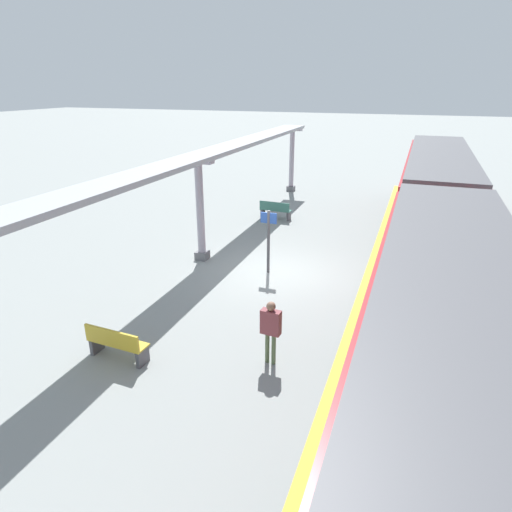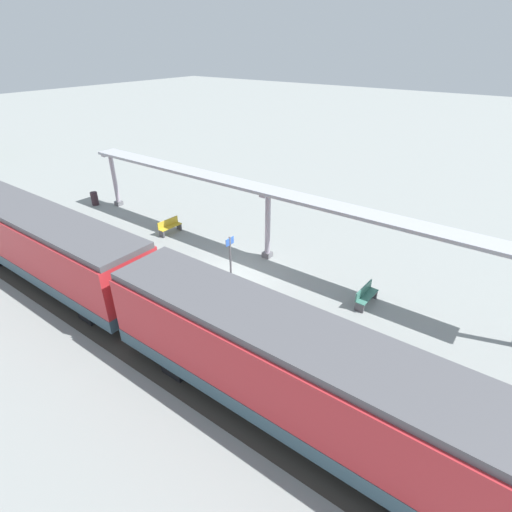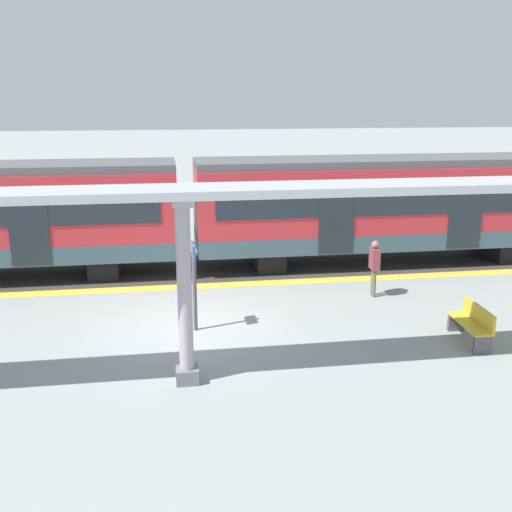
{
  "view_description": "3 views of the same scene",
  "coord_description": "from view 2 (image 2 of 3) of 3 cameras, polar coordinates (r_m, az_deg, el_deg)",
  "views": [
    {
      "loc": [
        -4.2,
        13.46,
        6.11
      ],
      "look_at": [
        0.13,
        1.66,
        1.19
      ],
      "focal_mm": 31.06,
      "sensor_mm": 36.0,
      "label": 1
    },
    {
      "loc": [
        -12.24,
        -10.59,
        10.28
      ],
      "look_at": [
        0.03,
        -1.61,
        1.82
      ],
      "focal_mm": 27.35,
      "sensor_mm": 36.0,
      "label": 2
    },
    {
      "loc": [
        13.77,
        -0.55,
        5.42
      ],
      "look_at": [
        0.55,
        1.51,
        1.85
      ],
      "focal_mm": 42.23,
      "sensor_mm": 36.0,
      "label": 3
    }
  ],
  "objects": [
    {
      "name": "canopy_beam",
      "position": [
        19.74,
        0.77,
        9.76
      ],
      "size": [
        1.2,
        25.58,
        0.16
      ],
      "primitive_type": "cube",
      "color": "#A8AAB2",
      "rests_on": "canopy_pillar_nearest"
    },
    {
      "name": "ground_plane",
      "position": [
        19.17,
        -3.95,
        -3.42
      ],
      "size": [
        176.0,
        176.0,
        0.0
      ],
      "primitive_type": "plane",
      "color": "gray"
    },
    {
      "name": "trash_bin",
      "position": [
        30.03,
        -22.54,
        7.76
      ],
      "size": [
        0.48,
        0.48,
        0.93
      ],
      "primitive_type": "cylinder",
      "color": "#302127",
      "rests_on": "ground"
    },
    {
      "name": "train_near_carriage",
      "position": [
        11.87,
        4.78,
        -16.42
      ],
      "size": [
        2.65,
        12.64,
        3.48
      ],
      "color": "red",
      "rests_on": "ground"
    },
    {
      "name": "canopy_pillar_second",
      "position": [
        20.22,
        1.72,
        4.46
      ],
      "size": [
        1.1,
        0.44,
        3.67
      ],
      "color": "slate",
      "rests_on": "ground"
    },
    {
      "name": "bench_near_end",
      "position": [
        17.87,
        15.72,
        -5.56
      ],
      "size": [
        1.52,
        0.52,
        0.86
      ],
      "color": "#3B7566",
      "rests_on": "ground"
    },
    {
      "name": "train_far_carriage",
      "position": [
        20.61,
        -28.14,
        1.22
      ],
      "size": [
        2.65,
        12.64,
        3.48
      ],
      "color": "red",
      "rests_on": "ground"
    },
    {
      "name": "platform_info_sign",
      "position": [
        18.72,
        -3.79,
        0.44
      ],
      "size": [
        0.56,
        0.1,
        2.2
      ],
      "color": "#4C4C51",
      "rests_on": "ground"
    },
    {
      "name": "canopy_pillar_third",
      "position": [
        28.96,
        -19.99,
        10.45
      ],
      "size": [
        1.1,
        0.44,
        3.67
      ],
      "color": "slate",
      "rests_on": "ground"
    },
    {
      "name": "trackbed",
      "position": [
        16.44,
        -15.33,
        -10.87
      ],
      "size": [
        3.2,
        43.75,
        0.01
      ],
      "primitive_type": "cube",
      "color": "#38332D",
      "rests_on": "ground"
    },
    {
      "name": "passenger_waiting_near_edge",
      "position": [
        21.18,
        -17.44,
        1.65
      ],
      "size": [
        0.47,
        0.25,
        1.59
      ],
      "color": "#546542",
      "rests_on": "ground"
    },
    {
      "name": "tactile_edge_strip",
      "position": [
        17.33,
        -10.66,
        -7.87
      ],
      "size": [
        0.5,
        31.75,
        0.01
      ],
      "primitive_type": "cube",
      "color": "yellow",
      "rests_on": "ground"
    },
    {
      "name": "bench_mid_platform",
      "position": [
        24.11,
        -12.55,
        4.27
      ],
      "size": [
        1.52,
        0.52,
        0.86
      ],
      "color": "gold",
      "rests_on": "ground"
    }
  ]
}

